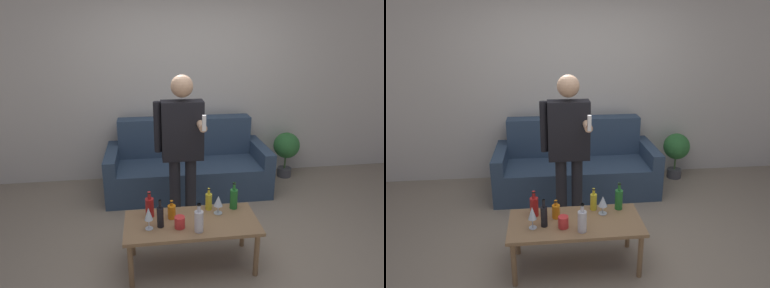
{
  "view_description": "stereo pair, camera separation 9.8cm",
  "coord_description": "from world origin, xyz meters",
  "views": [
    {
      "loc": [
        -0.53,
        -2.5,
        1.99
      ],
      "look_at": [
        -0.11,
        0.53,
        0.95
      ],
      "focal_mm": 32.0,
      "sensor_mm": 36.0,
      "label": 1
    },
    {
      "loc": [
        -0.43,
        -2.52,
        1.99
      ],
      "look_at": [
        -0.11,
        0.53,
        0.95
      ],
      "focal_mm": 32.0,
      "sensor_mm": 36.0,
      "label": 2
    }
  ],
  "objects": [
    {
      "name": "ground_plane",
      "position": [
        0.0,
        0.0,
        0.0
      ],
      "size": [
        16.0,
        16.0,
        0.0
      ],
      "primitive_type": "plane",
      "color": "gray"
    },
    {
      "name": "wall_back",
      "position": [
        0.0,
        2.01,
        1.35
      ],
      "size": [
        8.0,
        0.06,
        2.7
      ],
      "color": "silver",
      "rests_on": "ground_plane"
    },
    {
      "name": "couch",
      "position": [
        -0.04,
        1.54,
        0.31
      ],
      "size": [
        2.0,
        0.84,
        0.89
      ],
      "color": "#334760",
      "rests_on": "ground_plane"
    },
    {
      "name": "coffee_table",
      "position": [
        -0.19,
        0.01,
        0.39
      ],
      "size": [
        1.13,
        0.52,
        0.44
      ],
      "color": "#8E6B47",
      "rests_on": "ground_plane"
    },
    {
      "name": "bottle_orange",
      "position": [
        -0.54,
        0.14,
        0.53
      ],
      "size": [
        0.07,
        0.07,
        0.23
      ],
      "color": "#B21E1E",
      "rests_on": "coffee_table"
    },
    {
      "name": "bottle_green",
      "position": [
        -0.45,
        -0.04,
        0.53
      ],
      "size": [
        0.06,
        0.06,
        0.24
      ],
      "color": "black",
      "rests_on": "coffee_table"
    },
    {
      "name": "bottle_dark",
      "position": [
        -0.15,
        -0.15,
        0.53
      ],
      "size": [
        0.07,
        0.07,
        0.25
      ],
      "color": "silver",
      "rests_on": "coffee_table"
    },
    {
      "name": "bottle_yellow",
      "position": [
        0.22,
        0.18,
        0.54
      ],
      "size": [
        0.07,
        0.07,
        0.25
      ],
      "color": "#23752D",
      "rests_on": "coffee_table"
    },
    {
      "name": "bottle_red",
      "position": [
        -0.35,
        0.08,
        0.5
      ],
      "size": [
        0.07,
        0.07,
        0.17
      ],
      "color": "orange",
      "rests_on": "coffee_table"
    },
    {
      "name": "bottle_clear",
      "position": [
        -0.01,
        0.19,
        0.52
      ],
      "size": [
        0.06,
        0.06,
        0.21
      ],
      "color": "yellow",
      "rests_on": "coffee_table"
    },
    {
      "name": "wine_glass_near",
      "position": [
        -0.55,
        -0.06,
        0.57
      ],
      "size": [
        0.07,
        0.07,
        0.19
      ],
      "color": "silver",
      "rests_on": "coffee_table"
    },
    {
      "name": "wine_glass_far",
      "position": [
        0.06,
        0.11,
        0.55
      ],
      "size": [
        0.08,
        0.08,
        0.17
      ],
      "color": "silver",
      "rests_on": "coffee_table"
    },
    {
      "name": "cup_on_table",
      "position": [
        -0.3,
        -0.07,
        0.49
      ],
      "size": [
        0.09,
        0.09,
        0.1
      ],
      "color": "red",
      "rests_on": "coffee_table"
    },
    {
      "name": "person_standing_front",
      "position": [
        -0.2,
        0.62,
        0.94
      ],
      "size": [
        0.47,
        0.41,
        1.59
      ],
      "color": "#232328",
      "rests_on": "ground_plane"
    },
    {
      "name": "potted_plant",
      "position": [
        1.37,
        1.73,
        0.42
      ],
      "size": [
        0.35,
        0.35,
        0.64
      ],
      "color": "#4C4C51",
      "rests_on": "ground_plane"
    }
  ]
}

